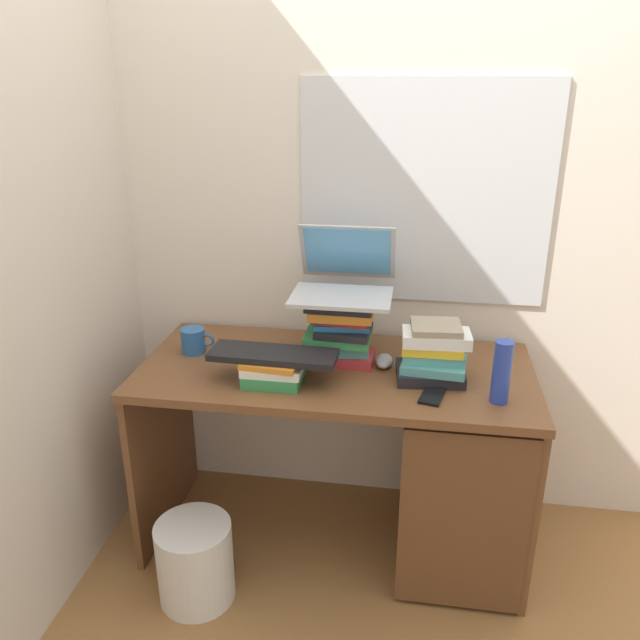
{
  "coord_description": "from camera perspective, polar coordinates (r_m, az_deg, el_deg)",
  "views": [
    {
      "loc": [
        0.26,
        -1.98,
        1.69
      ],
      "look_at": [
        -0.05,
        -0.02,
        0.91
      ],
      "focal_mm": 35.6,
      "sensor_mm": 36.0,
      "label": 1
    }
  ],
  "objects": [
    {
      "name": "ground_plane",
      "position": [
        2.62,
        1.27,
        -18.82
      ],
      "size": [
        6.0,
        6.0,
        0.0
      ],
      "primitive_type": "plane",
      "color": "olive"
    },
    {
      "name": "wall_back",
      "position": [
        2.39,
        2.81,
        11.95
      ],
      "size": [
        6.0,
        0.06,
        2.6
      ],
      "color": "silver",
      "rests_on": "ground"
    },
    {
      "name": "wall_left",
      "position": [
        2.33,
        -21.08,
        10.3
      ],
      "size": [
        0.05,
        6.0,
        2.6
      ],
      "primitive_type": "cube",
      "color": "beige",
      "rests_on": "ground"
    },
    {
      "name": "desk",
      "position": [
        2.35,
        9.82,
        -12.33
      ],
      "size": [
        1.37,
        0.64,
        0.73
      ],
      "color": "brown",
      "rests_on": "ground"
    },
    {
      "name": "book_stack_tall",
      "position": [
        2.22,
        1.87,
        -0.98
      ],
      "size": [
        0.25,
        0.19,
        0.24
      ],
      "color": "#B22D33",
      "rests_on": "desk"
    },
    {
      "name": "book_stack_keyboard_riser",
      "position": [
        2.12,
        -4.17,
        -4.49
      ],
      "size": [
        0.2,
        0.19,
        0.08
      ],
      "color": "#338C4C",
      "rests_on": "desk"
    },
    {
      "name": "book_stack_side",
      "position": [
        2.14,
        10.14,
        -3.01
      ],
      "size": [
        0.24,
        0.19,
        0.19
      ],
      "color": "black",
      "rests_on": "desk"
    },
    {
      "name": "laptop",
      "position": [
        2.23,
        2.18,
        3.84
      ],
      "size": [
        0.34,
        0.35,
        0.23
      ],
      "color": "#B7BABF",
      "rests_on": "book_stack_tall"
    },
    {
      "name": "keyboard",
      "position": [
        2.09,
        -4.22,
        -3.13
      ],
      "size": [
        0.42,
        0.15,
        0.02
      ],
      "primitive_type": "cube",
      "rotation": [
        0.0,
        0.0,
        -0.03
      ],
      "color": "black",
      "rests_on": "book_stack_keyboard_riser"
    },
    {
      "name": "computer_mouse",
      "position": [
        2.23,
        5.78,
        -3.68
      ],
      "size": [
        0.06,
        0.1,
        0.04
      ],
      "primitive_type": "ellipsoid",
      "color": "#A5A8AD",
      "rests_on": "desk"
    },
    {
      "name": "mug",
      "position": [
        2.36,
        -11.3,
        -1.82
      ],
      "size": [
        0.12,
        0.09,
        0.09
      ],
      "color": "#265999",
      "rests_on": "desk"
    },
    {
      "name": "water_bottle",
      "position": [
        2.03,
        16.01,
        -4.53
      ],
      "size": [
        0.06,
        0.06,
        0.2
      ],
      "primitive_type": "cylinder",
      "color": "#263FA5",
      "rests_on": "desk"
    },
    {
      "name": "cell_phone",
      "position": [
        2.06,
        10.11,
        -6.63
      ],
      "size": [
        0.1,
        0.15,
        0.01
      ],
      "primitive_type": "cube",
      "rotation": [
        0.0,
        0.0,
        -0.23
      ],
      "color": "black",
      "rests_on": "desk"
    },
    {
      "name": "wastebasket",
      "position": [
        2.34,
        -11.16,
        -20.52
      ],
      "size": [
        0.26,
        0.26,
        0.29
      ],
      "primitive_type": "cylinder",
      "color": "silver",
      "rests_on": "ground"
    }
  ]
}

